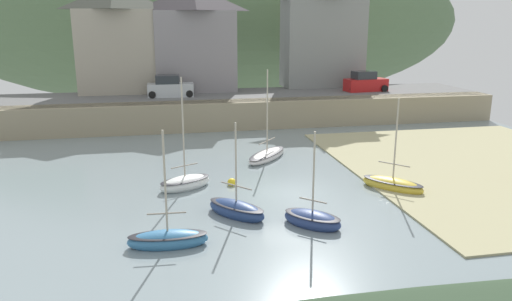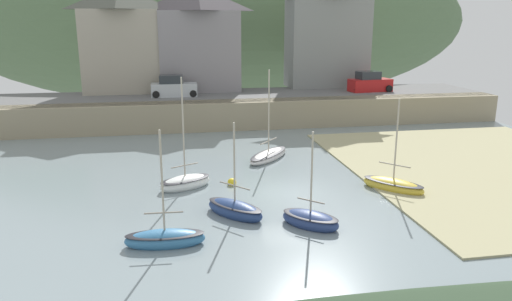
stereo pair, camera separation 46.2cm
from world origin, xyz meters
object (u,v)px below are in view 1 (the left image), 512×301
object	(u,v)px
motorboat_with_cabin	(168,239)
mooring_buoy	(232,183)
waterfront_building_right	(323,31)
parked_car_by_wall	(365,83)
sailboat_nearest_shore	(185,183)
waterfront_building_centre	(194,38)
dinghy_open_wooden	(312,219)
rowboat_small_beached	(267,155)
waterfront_building_left	(116,39)
sailboat_tall_mast	(236,209)
sailboat_far_left	(393,184)
parked_car_near_slipway	(170,88)
church_with_spire	(325,6)

from	to	relation	value
motorboat_with_cabin	mooring_buoy	world-z (taller)	motorboat_with_cabin
waterfront_building_right	mooring_buoy	distance (m)	28.01
parked_car_by_wall	mooring_buoy	world-z (taller)	parked_car_by_wall
waterfront_building_right	motorboat_with_cabin	xyz separation A→B (m)	(-16.88, -30.71, -7.75)
sailboat_nearest_shore	parked_car_by_wall	bearing A→B (deg)	17.89
waterfront_building_centre	motorboat_with_cabin	xyz separation A→B (m)	(-3.60, -30.71, -7.21)
dinghy_open_wooden	rowboat_small_beached	bearing A→B (deg)	132.41
waterfront_building_left	waterfront_building_centre	distance (m)	7.38
dinghy_open_wooden	mooring_buoy	size ratio (longest dim) A/B	9.08
waterfront_building_centre	sailboat_tall_mast	bearing A→B (deg)	-90.58
sailboat_far_left	motorboat_with_cabin	distance (m)	13.33
waterfront_building_right	parked_car_near_slipway	bearing A→B (deg)	-164.22
church_with_spire	parked_car_by_wall	size ratio (longest dim) A/B	3.78
waterfront_building_left	sailboat_far_left	size ratio (longest dim) A/B	1.88
sailboat_far_left	sailboat_tall_mast	size ratio (longest dim) A/B	1.11
sailboat_tall_mast	sailboat_nearest_shore	bearing A→B (deg)	164.79
sailboat_nearest_shore	sailboat_tall_mast	xyz separation A→B (m)	(2.18, -4.55, -0.01)
sailboat_far_left	sailboat_tall_mast	world-z (taller)	sailboat_far_left
rowboat_small_beached	mooring_buoy	bearing A→B (deg)	-172.65
waterfront_building_left	parked_car_near_slipway	bearing A→B (deg)	-43.59
dinghy_open_wooden	parked_car_by_wall	distance (m)	28.80
waterfront_building_left	motorboat_with_cabin	world-z (taller)	waterfront_building_left
church_with_spire	motorboat_with_cabin	world-z (taller)	church_with_spire
waterfront_building_left	sailboat_nearest_shore	distance (m)	25.00
waterfront_building_centre	dinghy_open_wooden	world-z (taller)	waterfront_building_centre
church_with_spire	rowboat_small_beached	xyz separation A→B (m)	(-11.39, -22.41, -10.45)
waterfront_building_right	parked_car_near_slipway	xyz separation A→B (m)	(-15.93, -4.50, -4.83)
rowboat_small_beached	parked_car_near_slipway	size ratio (longest dim) A/B	1.50
rowboat_small_beached	parked_car_near_slipway	distance (m)	15.44
mooring_buoy	waterfront_building_right	bearing A→B (deg)	60.82
dinghy_open_wooden	parked_car_by_wall	world-z (taller)	dinghy_open_wooden
rowboat_small_beached	motorboat_with_cabin	bearing A→B (deg)	-169.99
waterfront_building_left	sailboat_nearest_shore	xyz separation A→B (m)	(4.91, -23.45, -7.14)
waterfront_building_right	mooring_buoy	size ratio (longest dim) A/B	21.79
sailboat_nearest_shore	sailboat_tall_mast	world-z (taller)	sailboat_nearest_shore
parked_car_by_wall	parked_car_near_slipway	bearing A→B (deg)	173.46
sailboat_nearest_shore	parked_car_near_slipway	bearing A→B (deg)	63.14
parked_car_by_wall	waterfront_building_right	bearing A→B (deg)	117.24
church_with_spire	parked_car_near_slipway	size ratio (longest dim) A/B	3.90
waterfront_building_left	mooring_buoy	world-z (taller)	waterfront_building_left
waterfront_building_centre	parked_car_by_wall	world-z (taller)	waterfront_building_centre
sailboat_nearest_shore	sailboat_far_left	bearing A→B (deg)	-39.74
motorboat_with_cabin	parked_car_by_wall	size ratio (longest dim) A/B	1.20
waterfront_building_left	waterfront_building_centre	xyz separation A→B (m)	(7.38, -0.00, 0.05)
sailboat_nearest_shore	sailboat_tall_mast	distance (m)	5.05
waterfront_building_left	parked_car_by_wall	xyz separation A→B (m)	(23.66, -4.50, -4.25)
sailboat_far_left	rowboat_small_beached	distance (m)	9.31
dinghy_open_wooden	motorboat_with_cabin	xyz separation A→B (m)	(-6.54, -0.86, -0.01)
parked_car_near_slipway	waterfront_building_centre	bearing A→B (deg)	60.72
parked_car_by_wall	sailboat_tall_mast	bearing A→B (deg)	-131.72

